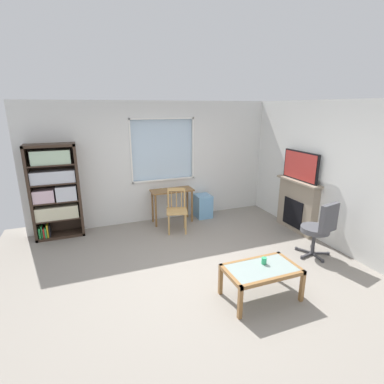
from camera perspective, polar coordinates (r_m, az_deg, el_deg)
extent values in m
cube|color=gray|center=(4.82, 0.60, -15.19)|extent=(6.35, 5.90, 0.02)
cube|color=silver|center=(6.77, -7.10, -1.49)|extent=(5.35, 0.12, 0.90)
cube|color=silver|center=(6.45, -7.74, 15.70)|extent=(5.35, 0.12, 0.35)
cube|color=silver|center=(6.33, -21.66, 6.85)|extent=(2.16, 0.12, 1.37)
cube|color=silver|center=(7.15, 6.71, 8.84)|extent=(1.78, 0.12, 1.37)
cube|color=silver|center=(6.57, -5.85, 8.22)|extent=(1.40, 0.02, 1.37)
cube|color=white|center=(6.63, -5.52, 2.39)|extent=(1.46, 0.06, 0.03)
cube|color=white|center=(6.44, -5.85, 14.06)|extent=(1.46, 0.06, 0.03)
cube|color=white|center=(6.35, -11.83, 7.68)|extent=(0.03, 0.06, 1.37)
cube|color=white|center=(6.72, 0.14, 8.48)|extent=(0.03, 0.06, 1.37)
cube|color=silver|center=(5.84, 26.42, 2.81)|extent=(0.12, 5.10, 2.63)
cube|color=#38281E|center=(6.29, -28.89, -0.36)|extent=(0.05, 0.38, 1.85)
cube|color=#38281E|center=(6.22, -21.17, 0.43)|extent=(0.05, 0.38, 1.85)
cube|color=#38281E|center=(6.08, -26.07, 8.19)|extent=(0.90, 0.38, 0.05)
cube|color=#38281E|center=(6.53, -24.10, -7.56)|extent=(0.90, 0.38, 0.05)
cube|color=#38281E|center=(6.42, -24.97, 0.46)|extent=(0.90, 0.02, 1.85)
cube|color=#38281E|center=(6.40, -24.47, -4.60)|extent=(0.85, 0.36, 0.02)
cube|color=#38281E|center=(6.29, -24.86, -1.54)|extent=(0.85, 0.36, 0.02)
cube|color=#38281E|center=(6.20, -25.25, 1.63)|extent=(0.85, 0.36, 0.02)
cube|color=#38281E|center=(6.13, -25.66, 4.88)|extent=(0.85, 0.36, 0.02)
cube|color=beige|center=(6.35, -24.74, -3.47)|extent=(0.77, 0.31, 0.25)
cube|color=beige|center=(6.26, -26.90, -0.61)|extent=(0.37, 0.31, 0.24)
cube|color=silver|center=(6.23, -23.28, -0.04)|extent=(0.37, 0.33, 0.28)
cube|color=silver|center=(6.16, -25.42, 2.75)|extent=(0.78, 0.29, 0.23)
cube|color=#B7D6B2|center=(6.09, -25.80, 6.17)|extent=(0.68, 0.28, 0.26)
cube|color=green|center=(6.50, -27.48, -6.87)|extent=(0.04, 0.24, 0.21)
cube|color=green|center=(6.49, -27.15, -6.71)|extent=(0.02, 0.22, 0.24)
cube|color=red|center=(6.49, -26.82, -6.89)|extent=(0.02, 0.26, 0.19)
cube|color=green|center=(6.49, -26.53, -6.82)|extent=(0.03, 0.28, 0.20)
cube|color=yellow|center=(6.48, -26.25, -6.57)|extent=(0.03, 0.26, 0.25)
cube|color=black|center=(6.48, -25.95, -6.63)|extent=(0.02, 0.23, 0.23)
cube|color=brown|center=(6.44, -3.93, 0.33)|extent=(0.93, 0.40, 0.03)
cylinder|color=brown|center=(6.31, -7.06, -3.69)|extent=(0.04, 0.04, 0.72)
cylinder|color=brown|center=(6.55, 0.00, -2.82)|extent=(0.04, 0.04, 0.72)
cylinder|color=brown|center=(6.59, -7.70, -2.86)|extent=(0.04, 0.04, 0.72)
cylinder|color=brown|center=(6.81, -0.91, -2.05)|extent=(0.04, 0.04, 0.72)
cube|color=tan|center=(6.01, -2.97, -3.75)|extent=(0.52, 0.50, 0.04)
cylinder|color=tan|center=(5.94, -4.53, -6.44)|extent=(0.04, 0.04, 0.43)
cylinder|color=tan|center=(5.95, -1.24, -6.35)|extent=(0.04, 0.04, 0.43)
cylinder|color=tan|center=(6.24, -4.56, -5.30)|extent=(0.04, 0.04, 0.43)
cylinder|color=tan|center=(6.25, -1.43, -5.22)|extent=(0.04, 0.04, 0.43)
cylinder|color=tan|center=(6.08, -4.66, -1.28)|extent=(0.04, 0.04, 0.45)
cylinder|color=tan|center=(6.09, -1.46, -1.20)|extent=(0.04, 0.04, 0.45)
cube|color=tan|center=(6.03, -3.08, 0.52)|extent=(0.36, 0.14, 0.06)
cylinder|color=tan|center=(6.09, -4.04, -1.54)|extent=(0.02, 0.02, 0.35)
cylinder|color=tan|center=(6.09, -3.05, -1.51)|extent=(0.02, 0.02, 0.35)
cylinder|color=tan|center=(6.10, -2.07, -1.49)|extent=(0.02, 0.02, 0.35)
cube|color=#72ADDB|center=(6.88, 2.14, -2.73)|extent=(0.35, 0.40, 0.53)
cube|color=gray|center=(6.46, 19.81, -2.63)|extent=(0.18, 1.00, 1.04)
cube|color=black|center=(6.44, 19.05, -3.86)|extent=(0.03, 0.55, 0.57)
cube|color=gray|center=(6.30, 20.14, 1.99)|extent=(0.26, 1.10, 0.04)
cube|color=black|center=(6.23, 20.42, 4.77)|extent=(0.05, 0.94, 0.59)
cube|color=#B2332D|center=(6.22, 20.21, 4.76)|extent=(0.01, 0.89, 0.54)
cylinder|color=#4C4C51|center=(5.49, 22.85, -6.73)|extent=(0.48, 0.48, 0.09)
cube|color=#4C4C51|center=(5.29, 25.14, -4.63)|extent=(0.41, 0.16, 0.48)
cylinder|color=#38383D|center=(5.59, 22.58, -9.00)|extent=(0.06, 0.06, 0.42)
cube|color=#38383D|center=(5.57, 21.50, -11.36)|extent=(0.28, 0.09, 0.03)
cylinder|color=#38383D|center=(5.47, 20.62, -11.85)|extent=(0.05, 0.05, 0.05)
cube|color=#38383D|center=(5.58, 23.22, -11.51)|extent=(0.07, 0.28, 0.03)
cylinder|color=#38383D|center=(5.49, 24.12, -12.17)|extent=(0.05, 0.05, 0.05)
cube|color=#38383D|center=(5.72, 23.69, -10.85)|extent=(0.27, 0.15, 0.03)
cylinder|color=#38383D|center=(5.77, 25.01, -10.82)|extent=(0.05, 0.05, 0.05)
cube|color=#38383D|center=(5.80, 22.33, -10.31)|extent=(0.21, 0.23, 0.03)
cylinder|color=#38383D|center=(5.93, 22.31, -9.77)|extent=(0.05, 0.05, 0.05)
cube|color=#38383D|center=(5.71, 20.99, -10.61)|extent=(0.17, 0.26, 0.03)
cylinder|color=#38383D|center=(5.75, 19.65, -10.33)|extent=(0.05, 0.05, 0.05)
cube|color=#8C9E99|center=(4.12, 13.42, -14.26)|extent=(0.89, 0.48, 0.02)
cube|color=olive|center=(3.95, 15.65, -16.16)|extent=(0.99, 0.05, 0.05)
cube|color=olive|center=(4.32, 11.39, -12.84)|extent=(0.99, 0.05, 0.05)
cube|color=olive|center=(3.91, 7.48, -15.99)|extent=(0.05, 0.58, 0.05)
cube|color=olive|center=(4.39, 18.62, -12.93)|extent=(0.05, 0.58, 0.05)
cube|color=olive|center=(3.85, 9.35, -20.76)|extent=(0.05, 0.05, 0.40)
cube|color=olive|center=(4.34, 20.64, -17.03)|extent=(0.05, 0.05, 0.40)
cube|color=olive|center=(4.23, 5.57, -16.84)|extent=(0.05, 0.05, 0.40)
cube|color=olive|center=(4.67, 16.25, -13.99)|extent=(0.05, 0.05, 0.40)
cylinder|color=#33B770|center=(4.19, 13.86, -12.86)|extent=(0.07, 0.07, 0.09)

